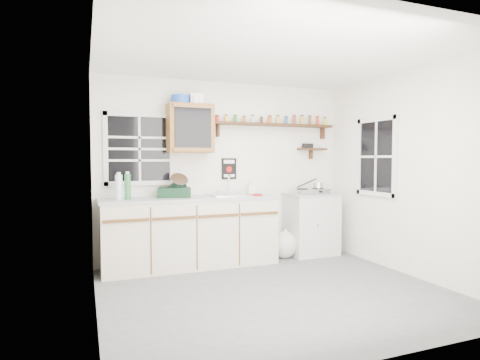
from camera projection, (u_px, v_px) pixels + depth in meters
name	position (u px, v px, depth m)	size (l,w,h in m)	color
room	(275.00, 175.00, 4.24)	(3.64, 3.24, 2.54)	#525255
main_cabinet	(191.00, 232.00, 5.28)	(2.31, 0.63, 0.92)	#BCB19C
right_cabinet	(311.00, 224.00, 5.96)	(0.73, 0.57, 0.91)	beige
sink	(229.00, 195.00, 5.45)	(0.52, 0.44, 0.29)	#B6B5BA
upper_cabinet	(190.00, 129.00, 5.35)	(0.60, 0.32, 0.65)	brown
upper_cabinet_clutter	(187.00, 99.00, 5.32)	(0.42, 0.24, 0.14)	#1B49B3
spice_shelf	(275.00, 124.00, 5.88)	(1.91, 0.18, 0.35)	#301C0D
secondary_shelf	(311.00, 149.00, 6.13)	(0.45, 0.16, 0.24)	#301C0D
warning_sign	(229.00, 169.00, 5.73)	(0.22, 0.02, 0.30)	black
window_back	(139.00, 149.00, 5.26)	(0.93, 0.03, 0.98)	black
window_right	(376.00, 157.00, 5.38)	(0.03, 0.78, 1.08)	black
water_bottles	(123.00, 187.00, 4.93)	(0.18, 0.11, 0.34)	silver
dish_rack	(176.00, 189.00, 5.24)	(0.48, 0.40, 0.32)	black
soap_bottle	(252.00, 187.00, 5.70)	(0.09, 0.09, 0.20)	white
rag	(256.00, 195.00, 5.43)	(0.16, 0.13, 0.02)	maroon
hotplate	(310.00, 191.00, 5.91)	(0.58, 0.37, 0.08)	#B6B5BA
saucepan	(318.00, 185.00, 5.95)	(0.34, 0.25, 0.16)	#B6B5BA
trash_bag	(284.00, 244.00, 5.74)	(0.40, 0.36, 0.45)	silver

